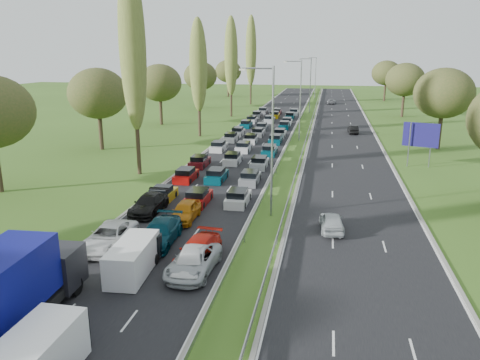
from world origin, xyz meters
The scene contains 23 objects.
ground centered at (4.50, 80.00, 0.00)m, with size 260.00×260.00×0.00m, color #38591C.
near_carriageway centered at (-2.25, 82.50, 0.00)m, with size 10.50×215.00×0.04m, color black.
far_carriageway centered at (11.25, 82.50, 0.00)m, with size 10.50×215.00×0.04m, color black.
central_reservation centered at (4.50, 82.50, 0.55)m, with size 2.36×215.00×0.32m.
lamp_columns centered at (4.50, 78.00, 6.00)m, with size 0.18×140.18×12.00m.
poplar_row centered at (-11.50, 68.17, 12.39)m, with size 2.80×127.80×22.44m.
woodland_left centered at (-22.00, 62.63, 7.68)m, with size 8.00×166.00×11.10m.
woodland_right centered at (24.00, 66.67, 7.68)m, with size 8.00×153.00×11.10m.
traffic_queue_fill centered at (-2.26, 77.62, 0.44)m, with size 9.06×69.20×0.80m.
near_car_2 centered at (-5.57, 34.39, 0.79)m, with size 2.56×5.56×1.55m, color white.
near_car_3 centered at (-5.60, 41.78, 0.78)m, with size 2.13×5.24×1.52m, color black.
near_car_7 centered at (-2.41, 35.67, 0.82)m, with size 2.24×5.51×1.60m, color #043343.
near_car_8 centered at (-2.08, 40.53, 0.78)m, with size 1.80×4.47×1.52m, color #B96B0C.
near_car_10 centered at (1.17, 31.74, 0.75)m, with size 2.43×5.28×1.47m, color #ABAFB4.
near_car_11 centered at (1.03, 33.25, 0.76)m, with size 2.08×5.12×1.49m, color #B7170B.
near_car_12 centered at (1.07, 31.60, 0.82)m, with size 1.89×4.69×1.60m, color white.
far_car_0 centered at (9.40, 40.41, 0.73)m, with size 1.67×4.15×1.42m, color #B2B9BC.
far_car_1 centered at (12.90, 86.17, 0.70)m, with size 1.43×4.10×1.35m, color black.
far_car_2 centered at (9.35, 134.09, 0.68)m, with size 2.19×4.74×1.32m, color gray.
blue_lorry centered at (-5.59, 24.01, 2.12)m, with size 2.71×9.76×4.12m.
white_van_rear centered at (-2.35, 31.11, 1.02)m, with size 1.95×4.96×2.00m.
info_sign centered at (-9.40, 30.20, 1.37)m, with size 1.47×0.50×2.10m.
direction_sign centered at (19.40, 63.24, 3.57)m, with size 3.84×1.31×5.20m.
Camera 1 is at (8.76, 6.75, 12.88)m, focal length 35.00 mm.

